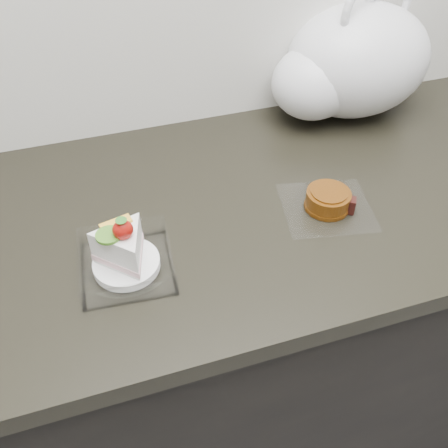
{
  "coord_description": "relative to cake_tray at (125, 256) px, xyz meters",
  "views": [
    {
      "loc": [
        -0.28,
        1.0,
        1.53
      ],
      "look_at": [
        -0.09,
        1.6,
        0.94
      ],
      "focal_mm": 40.0,
      "sensor_mm": 36.0,
      "label": 1
    }
  ],
  "objects": [
    {
      "name": "counter",
      "position": [
        0.27,
        0.11,
        -0.48
      ],
      "size": [
        2.04,
        0.64,
        0.9
      ],
      "color": "black",
      "rests_on": "ground"
    },
    {
      "name": "cake_tray",
      "position": [
        0.0,
        0.0,
        0.0
      ],
      "size": [
        0.16,
        0.16,
        0.12
      ],
      "rotation": [
        0.0,
        0.0,
        -0.08
      ],
      "color": "white",
      "rests_on": "counter"
    },
    {
      "name": "mooncake_wrap",
      "position": [
        0.39,
        0.04,
        -0.02
      ],
      "size": [
        0.19,
        0.19,
        0.04
      ],
      "rotation": [
        0.0,
        0.0,
        -0.02
      ],
      "color": "white",
      "rests_on": "counter"
    },
    {
      "name": "plastic_bag",
      "position": [
        0.58,
        0.34,
        0.09
      ],
      "size": [
        0.43,
        0.36,
        0.31
      ],
      "rotation": [
        0.0,
        0.0,
        0.34
      ],
      "color": "white",
      "rests_on": "counter"
    }
  ]
}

